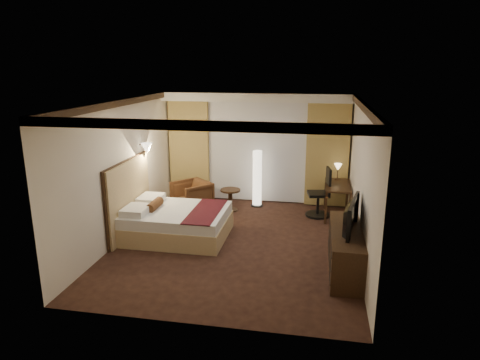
% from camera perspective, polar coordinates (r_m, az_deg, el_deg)
% --- Properties ---
extents(floor, '(4.50, 5.50, 0.01)m').
position_cam_1_polar(floor, '(8.37, -0.50, -8.33)').
color(floor, black).
rests_on(floor, ground).
extents(ceiling, '(4.50, 5.50, 0.01)m').
position_cam_1_polar(ceiling, '(7.70, -0.55, 10.42)').
color(ceiling, white).
rests_on(ceiling, back_wall).
extents(back_wall, '(4.50, 0.02, 2.70)m').
position_cam_1_polar(back_wall, '(10.58, 2.31, 4.32)').
color(back_wall, white).
rests_on(back_wall, floor).
extents(left_wall, '(0.02, 5.50, 2.70)m').
position_cam_1_polar(left_wall, '(8.63, -15.35, 1.31)').
color(left_wall, white).
rests_on(left_wall, floor).
extents(right_wall, '(0.02, 5.50, 2.70)m').
position_cam_1_polar(right_wall, '(7.83, 15.86, -0.12)').
color(right_wall, white).
rests_on(right_wall, floor).
extents(crown_molding, '(4.50, 5.50, 0.12)m').
position_cam_1_polar(crown_molding, '(7.71, -0.55, 9.98)').
color(crown_molding, black).
rests_on(crown_molding, ceiling).
extents(soffit, '(4.50, 0.50, 0.20)m').
position_cam_1_polar(soffit, '(10.17, 2.19, 10.99)').
color(soffit, white).
rests_on(soffit, ceiling).
extents(curtain_sheer, '(2.48, 0.04, 2.45)m').
position_cam_1_polar(curtain_sheer, '(10.52, 2.25, 3.70)').
color(curtain_sheer, silver).
rests_on(curtain_sheer, back_wall).
extents(curtain_left_drape, '(1.00, 0.14, 2.45)m').
position_cam_1_polar(curtain_left_drape, '(10.83, -6.76, 3.94)').
color(curtain_left_drape, tan).
rests_on(curtain_left_drape, back_wall).
extents(curtain_right_drape, '(1.00, 0.14, 2.45)m').
position_cam_1_polar(curtain_right_drape, '(10.36, 11.56, 3.23)').
color(curtain_right_drape, tan).
rests_on(curtain_right_drape, back_wall).
extents(wall_sconce, '(0.24, 0.24, 0.24)m').
position_cam_1_polar(wall_sconce, '(9.27, -12.32, 4.14)').
color(wall_sconce, white).
rests_on(wall_sconce, left_wall).
extents(bed, '(1.96, 1.53, 0.57)m').
position_cam_1_polar(bed, '(8.63, -8.34, -5.69)').
color(bed, white).
rests_on(bed, floor).
extents(headboard, '(0.12, 1.83, 1.50)m').
position_cam_1_polar(headboard, '(8.84, -14.55, -2.35)').
color(headboard, tan).
rests_on(headboard, floor).
extents(armchair, '(1.05, 1.04, 0.79)m').
position_cam_1_polar(armchair, '(10.05, -6.46, -1.98)').
color(armchair, '#4A2D16').
rests_on(armchair, floor).
extents(side_table, '(0.47, 0.47, 0.52)m').
position_cam_1_polar(side_table, '(10.06, -1.29, -2.66)').
color(side_table, black).
rests_on(side_table, floor).
extents(floor_lamp, '(0.29, 0.29, 1.38)m').
position_cam_1_polar(floor_lamp, '(10.27, 2.31, 0.20)').
color(floor_lamp, white).
rests_on(floor_lamp, floor).
extents(desk, '(0.55, 1.15, 0.75)m').
position_cam_1_polar(desk, '(9.88, 12.79, -2.69)').
color(desk, black).
rests_on(desk, floor).
extents(desk_lamp, '(0.18, 0.18, 0.34)m').
position_cam_1_polar(desk_lamp, '(10.14, 12.89, 0.98)').
color(desk_lamp, '#FFD899').
rests_on(desk_lamp, desk).
extents(office_chair, '(0.63, 0.63, 1.13)m').
position_cam_1_polar(office_chair, '(9.76, 10.42, -1.60)').
color(office_chair, black).
rests_on(office_chair, floor).
extents(dresser, '(0.50, 1.85, 0.72)m').
position_cam_1_polar(dresser, '(7.40, 13.87, -9.02)').
color(dresser, black).
rests_on(dresser, floor).
extents(television, '(0.84, 1.21, 0.14)m').
position_cam_1_polar(television, '(7.16, 13.97, -4.05)').
color(television, black).
rests_on(television, dresser).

